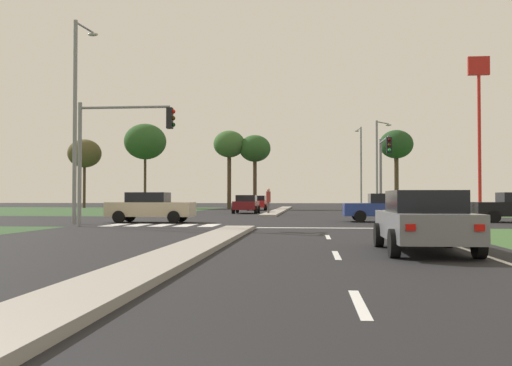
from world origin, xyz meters
TOP-DOWN VIEW (x-y plane):
  - ground_plane at (0.00, 30.00)m, footprint 200.00×200.00m
  - grass_verge_far_left at (-25.50, 54.50)m, footprint 35.00×35.00m
  - median_island_near at (0.00, 11.00)m, footprint 1.20×22.00m
  - median_island_far at (0.00, 55.00)m, footprint 1.20×36.00m
  - lane_dash_near at (3.50, 5.28)m, footprint 0.14×2.00m
  - lane_dash_second at (3.50, 11.28)m, footprint 0.14×2.00m
  - lane_dash_third at (3.50, 17.28)m, footprint 0.14×2.00m
  - edge_line_right at (6.85, 12.00)m, footprint 0.14×24.00m
  - stop_bar_near at (3.80, 23.00)m, footprint 6.40×0.50m
  - crosswalk_bar_near at (-6.40, 24.80)m, footprint 0.70×2.80m
  - crosswalk_bar_second at (-5.25, 24.80)m, footprint 0.70×2.80m
  - crosswalk_bar_third at (-4.10, 24.80)m, footprint 0.70×2.80m
  - crosswalk_bar_fourth at (-2.95, 24.80)m, footprint 0.70×2.80m
  - crosswalk_bar_fifth at (-1.80, 24.80)m, footprint 0.70×2.80m
  - car_beige_near at (-5.50, 27.76)m, footprint 4.55×2.01m
  - car_grey_second at (5.63, 12.20)m, footprint 2.02×4.43m
  - car_red_third at (-2.43, 57.21)m, footprint 1.95×4.55m
  - car_maroon_fifth at (-2.36, 45.69)m, footprint 2.05×4.19m
  - car_blue_sixth at (7.08, 29.72)m, footprint 4.62×1.96m
  - traffic_signal_near_left at (-5.98, 23.40)m, footprint 4.55×0.32m
  - traffic_signal_far_right at (7.60, 34.96)m, footprint 0.32×4.41m
  - street_lamp_second at (-8.79, 25.85)m, footprint 0.56×2.09m
  - street_lamp_third at (8.95, 49.28)m, footprint 1.63×1.88m
  - street_lamp_fourth at (8.78, 64.74)m, footprint 0.65×2.47m
  - pedestrian_at_median at (-0.20, 41.29)m, footprint 0.34×0.34m
  - fastfood_pole_sign at (17.36, 48.40)m, footprint 1.80×0.40m
  - treeline_near at (-25.46, 68.14)m, footprint 4.20×4.20m
  - treeline_second at (-17.65, 68.33)m, footprint 5.26×5.26m
  - treeline_third at (-6.17, 62.46)m, footprint 3.58×3.58m
  - treeline_fourth at (-3.26, 62.69)m, footprint 3.57×3.57m
  - treeline_fifth at (12.53, 62.74)m, footprint 3.72×3.72m

SIDE VIEW (x-z plane):
  - ground_plane at x=0.00m, z-range 0.00..0.00m
  - grass_verge_far_left at x=-25.50m, z-range 0.00..0.01m
  - lane_dash_near at x=3.50m, z-range 0.00..0.01m
  - lane_dash_second at x=3.50m, z-range 0.00..0.01m
  - lane_dash_third at x=3.50m, z-range 0.00..0.01m
  - edge_line_right at x=6.85m, z-range 0.00..0.01m
  - stop_bar_near at x=3.80m, z-range 0.00..0.01m
  - crosswalk_bar_near at x=-6.40m, z-range 0.00..0.01m
  - crosswalk_bar_second at x=-5.25m, z-range 0.00..0.01m
  - crosswalk_bar_third at x=-4.10m, z-range 0.00..0.01m
  - crosswalk_bar_fourth at x=-2.95m, z-range 0.00..0.01m
  - crosswalk_bar_fifth at x=-1.80m, z-range 0.00..0.01m
  - median_island_near at x=0.00m, z-range 0.00..0.14m
  - median_island_far at x=0.00m, z-range 0.00..0.14m
  - car_grey_second at x=5.63m, z-range 0.02..1.51m
  - car_red_third at x=-2.43m, z-range 0.02..1.53m
  - car_maroon_fifth at x=-2.36m, z-range 0.02..1.54m
  - car_blue_sixth at x=7.08m, z-range 0.02..1.55m
  - car_beige_near at x=-5.50m, z-range 0.02..1.61m
  - pedestrian_at_median at x=-0.20m, z-range 0.35..2.23m
  - traffic_signal_far_right at x=7.60m, z-range 0.99..6.19m
  - traffic_signal_near_left at x=-5.98m, z-range 1.06..6.75m
  - street_lamp_third at x=8.95m, z-range 0.54..8.64m
  - street_lamp_fourth at x=8.78m, z-range 0.57..9.99m
  - street_lamp_second at x=-8.79m, z-range 0.54..10.79m
  - treeline_fourth at x=-3.26m, z-range 2.58..10.99m
  - treeline_near at x=-25.46m, z-range 2.51..11.19m
  - treeline_fifth at x=12.53m, z-range 2.70..11.51m
  - treeline_third at x=-6.17m, z-range 2.80..11.72m
  - treeline_second at x=-17.65m, z-range 3.03..13.61m
  - fastfood_pole_sign at x=17.36m, z-range 2.92..16.31m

